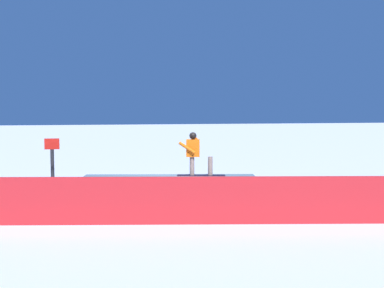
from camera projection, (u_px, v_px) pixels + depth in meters
ground_plane at (170, 194)px, 14.53m from camera, size 120.00×120.00×0.00m
grind_box at (170, 186)px, 14.51m from camera, size 5.19×1.55×0.57m
snowboarder at (195, 152)px, 14.45m from camera, size 1.48×0.60×1.32m
safety_fence at (196, 201)px, 10.75m from camera, size 10.24×1.94×1.08m
trail_marker at (52, 168)px, 13.23m from camera, size 0.40×0.10×1.78m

